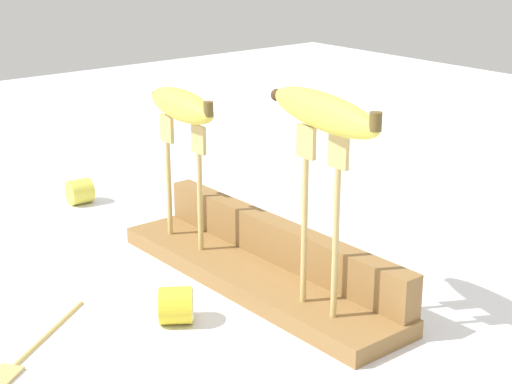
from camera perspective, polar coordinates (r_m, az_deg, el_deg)
ground_plane at (r=1.03m, az=0.00°, el=-6.43°), size 3.00×3.00×0.00m
wooden_board at (r=1.03m, az=0.00°, el=-5.88°), size 0.45×0.10×0.02m
board_backstop at (r=1.03m, az=1.67°, el=-3.45°), size 0.44×0.03×0.05m
fork_stand_left at (r=1.07m, az=-5.08°, el=1.55°), size 0.10×0.01×0.17m
fork_stand_right at (r=0.88m, az=4.51°, el=-0.96°), size 0.07×0.01×0.21m
banana_raised_left at (r=1.05m, az=-5.21°, el=6.05°), size 0.16×0.06×0.04m
banana_raised_right at (r=0.85m, az=4.68°, el=5.62°), size 0.20×0.08×0.04m
fork_fallen_near at (r=0.91m, az=-15.49°, el=-10.52°), size 0.12×0.16×0.01m
banana_chunk_near at (r=0.93m, az=-5.55°, el=-7.85°), size 0.06×0.05×0.04m
banana_chunk_far at (r=1.34m, az=-12.12°, el=0.05°), size 0.04×0.04×0.04m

